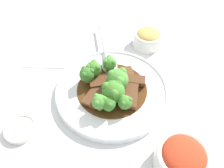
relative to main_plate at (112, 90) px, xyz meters
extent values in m
plane|color=silver|center=(0.00, 0.00, -0.01)|extent=(4.00, 4.00, 0.00)
cylinder|color=white|center=(0.00, 0.00, 0.00)|extent=(0.29, 0.29, 0.01)
torus|color=white|center=(0.00, 0.00, 0.00)|extent=(0.29, 0.29, 0.01)
cylinder|color=#4C2D14|center=(0.00, 0.00, 0.00)|extent=(0.18, 0.18, 0.00)
cube|color=#56331E|center=(-0.04, -0.02, 0.01)|extent=(0.07, 0.08, 0.01)
cube|color=brown|center=(0.02, 0.04, 0.02)|extent=(0.07, 0.04, 0.01)
cube|color=#56331E|center=(-0.02, 0.02, 0.02)|extent=(0.08, 0.05, 0.01)
cube|color=#56331E|center=(0.04, -0.03, 0.02)|extent=(0.05, 0.08, 0.01)
cube|color=#56331E|center=(0.06, 0.01, 0.02)|extent=(0.07, 0.04, 0.01)
cylinder|color=#7FA84C|center=(0.02, -0.06, 0.01)|extent=(0.01, 0.01, 0.01)
sphere|color=#427F2D|center=(0.02, -0.06, 0.03)|extent=(0.03, 0.03, 0.03)
sphere|color=#427F2D|center=(0.03, -0.06, 0.04)|extent=(0.01, 0.01, 0.01)
sphere|color=#427F2D|center=(0.02, -0.05, 0.04)|extent=(0.01, 0.01, 0.01)
sphere|color=#427F2D|center=(0.02, -0.07, 0.04)|extent=(0.01, 0.01, 0.01)
cylinder|color=#7FA84C|center=(0.00, -0.03, 0.01)|extent=(0.02, 0.02, 0.01)
sphere|color=#427F2D|center=(0.00, -0.03, 0.04)|extent=(0.05, 0.05, 0.05)
sphere|color=#427F2D|center=(0.01, -0.02, 0.05)|extent=(0.02, 0.02, 0.02)
sphere|color=#427F2D|center=(-0.02, -0.03, 0.05)|extent=(0.02, 0.02, 0.02)
sphere|color=#427F2D|center=(0.00, -0.05, 0.05)|extent=(0.02, 0.02, 0.02)
cylinder|color=#7FA84C|center=(0.00, 0.06, 0.02)|extent=(0.01, 0.01, 0.01)
sphere|color=#4C8E38|center=(0.00, 0.06, 0.04)|extent=(0.04, 0.04, 0.04)
sphere|color=#4C8E38|center=(0.00, 0.07, 0.05)|extent=(0.01, 0.01, 0.01)
sphere|color=#4C8E38|center=(-0.01, 0.06, 0.05)|extent=(0.01, 0.01, 0.01)
sphere|color=#4C8E38|center=(0.01, 0.06, 0.05)|extent=(0.01, 0.01, 0.01)
cylinder|color=#8EB756|center=(-0.03, -0.06, 0.02)|extent=(0.01, 0.01, 0.02)
sphere|color=#4C8E38|center=(-0.03, -0.06, 0.04)|extent=(0.04, 0.04, 0.04)
sphere|color=#4C8E38|center=(-0.04, -0.05, 0.05)|extent=(0.01, 0.01, 0.01)
sphere|color=#4C8E38|center=(-0.04, -0.07, 0.05)|extent=(0.01, 0.01, 0.01)
sphere|color=#4C8E38|center=(-0.02, -0.06, 0.05)|extent=(0.01, 0.01, 0.01)
cylinder|color=#8EB756|center=(-0.01, -0.07, 0.02)|extent=(0.01, 0.01, 0.01)
sphere|color=#387028|center=(-0.01, -0.07, 0.03)|extent=(0.03, 0.03, 0.03)
sphere|color=#387028|center=(-0.02, -0.06, 0.04)|extent=(0.01, 0.01, 0.01)
sphere|color=#387028|center=(-0.01, -0.08, 0.04)|extent=(0.01, 0.01, 0.01)
sphere|color=#387028|center=(-0.01, -0.06, 0.04)|extent=(0.01, 0.01, 0.01)
cylinder|color=#8EB756|center=(-0.04, 0.04, 0.02)|extent=(0.01, 0.01, 0.01)
sphere|color=#427F2D|center=(-0.04, 0.04, 0.04)|extent=(0.04, 0.04, 0.04)
sphere|color=#427F2D|center=(-0.05, 0.04, 0.05)|extent=(0.02, 0.02, 0.02)
sphere|color=#427F2D|center=(-0.03, 0.04, 0.05)|extent=(0.02, 0.02, 0.02)
sphere|color=#427F2D|center=(-0.04, 0.06, 0.05)|extent=(0.02, 0.02, 0.02)
cylinder|color=#8EB756|center=(-0.06, 0.03, 0.02)|extent=(0.01, 0.01, 0.01)
sphere|color=#387028|center=(-0.06, 0.03, 0.04)|extent=(0.04, 0.04, 0.04)
sphere|color=#387028|center=(-0.07, 0.02, 0.05)|extent=(0.01, 0.01, 0.01)
sphere|color=#387028|center=(-0.05, 0.03, 0.05)|extent=(0.01, 0.01, 0.01)
sphere|color=#387028|center=(-0.07, 0.04, 0.05)|extent=(0.01, 0.01, 0.01)
cylinder|color=#8EB756|center=(0.01, 0.00, 0.01)|extent=(0.02, 0.02, 0.01)
sphere|color=#4C8E38|center=(0.01, 0.00, 0.04)|extent=(0.05, 0.05, 0.05)
sphere|color=#4C8E38|center=(0.02, -0.02, 0.05)|extent=(0.02, 0.02, 0.02)
sphere|color=#4C8E38|center=(0.03, 0.01, 0.05)|extent=(0.02, 0.02, 0.02)
sphere|color=#4C8E38|center=(0.00, 0.01, 0.05)|extent=(0.02, 0.02, 0.02)
ellipsoid|color=#B7B7BC|center=(0.00, 0.07, 0.02)|extent=(0.05, 0.06, 0.01)
cylinder|color=#B7B7BC|center=(-0.01, 0.19, 0.01)|extent=(0.02, 0.17, 0.01)
cylinder|color=white|center=(0.12, -0.20, -0.01)|extent=(0.06, 0.06, 0.01)
cylinder|color=white|center=(0.12, -0.20, 0.01)|extent=(0.11, 0.11, 0.04)
torus|color=white|center=(0.12, -0.20, 0.03)|extent=(0.11, 0.11, 0.01)
ellipsoid|color=red|center=(0.12, -0.20, 0.04)|extent=(0.08, 0.08, 0.03)
cylinder|color=white|center=(0.13, 0.18, -0.01)|extent=(0.05, 0.05, 0.01)
cylinder|color=white|center=(0.13, 0.18, 0.01)|extent=(0.09, 0.09, 0.04)
torus|color=white|center=(0.13, 0.18, 0.03)|extent=(0.09, 0.09, 0.01)
ellipsoid|color=tan|center=(0.13, 0.18, 0.03)|extent=(0.07, 0.07, 0.03)
cylinder|color=white|center=(-0.22, -0.09, -0.01)|extent=(0.07, 0.07, 0.01)
torus|color=white|center=(-0.22, -0.09, 0.00)|extent=(0.07, 0.07, 0.01)
cube|color=white|center=(-0.18, 0.14, -0.01)|extent=(0.13, 0.09, 0.01)
camera|label=1|loc=(-0.03, -0.35, 0.44)|focal=35.00mm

